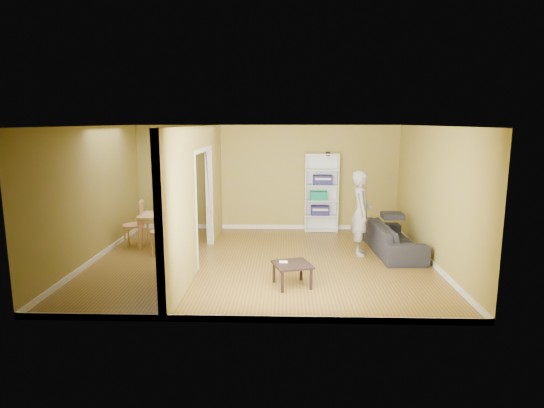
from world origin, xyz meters
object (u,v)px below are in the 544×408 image
(coffee_table, at_px, (292,267))
(chair_near, at_px, (162,230))
(person, at_px, (361,205))
(chair_left, at_px, (134,224))
(bookshelf, at_px, (321,192))
(dining_table, at_px, (167,218))
(chair_far, at_px, (175,219))
(sofa, at_px, (394,234))

(coffee_table, relative_size, chair_near, 0.57)
(person, bearing_deg, chair_left, 89.85)
(bookshelf, xyz_separation_m, dining_table, (-3.44, -1.57, -0.33))
(person, xyz_separation_m, bookshelf, (-0.65, 2.04, -0.05))
(dining_table, xyz_separation_m, chair_far, (0.02, 0.64, -0.17))
(person, height_order, coffee_table, person)
(chair_near, relative_size, chair_far, 1.10)
(person, distance_m, chair_near, 4.08)
(chair_far, bearing_deg, chair_left, 27.06)
(sofa, relative_size, chair_far, 2.24)
(sofa, distance_m, chair_far, 4.88)
(chair_near, bearing_deg, sofa, 11.80)
(sofa, bearing_deg, person, 95.11)
(bookshelf, bearing_deg, coffee_table, -101.05)
(bookshelf, relative_size, dining_table, 1.68)
(chair_near, bearing_deg, bookshelf, 41.64)
(sofa, height_order, chair_far, chair_far)
(coffee_table, xyz_separation_m, chair_near, (-2.63, 1.74, 0.18))
(dining_table, distance_m, chair_left, 0.73)
(sofa, bearing_deg, chair_near, 90.20)
(bookshelf, distance_m, chair_left, 4.49)
(chair_near, bearing_deg, dining_table, 103.11)
(sofa, xyz_separation_m, coffee_table, (-2.12, -1.99, -0.07))
(bookshelf, relative_size, chair_left, 1.90)
(coffee_table, height_order, chair_far, chair_far)
(chair_near, bearing_deg, person, 10.94)
(person, bearing_deg, sofa, -77.22)
(sofa, bearing_deg, dining_table, 82.66)
(bookshelf, height_order, chair_far, bookshelf)
(chair_near, distance_m, chair_far, 1.27)
(sofa, xyz_separation_m, chair_far, (-4.78, 1.01, 0.07))
(bookshelf, distance_m, chair_far, 3.58)
(dining_table, bearing_deg, bookshelf, 24.51)
(dining_table, bearing_deg, person, -6.57)
(sofa, relative_size, chair_near, 2.04)
(dining_table, bearing_deg, chair_left, -175.39)
(chair_near, bearing_deg, chair_left, 152.02)
(bookshelf, height_order, chair_near, bookshelf)
(dining_table, height_order, chair_left, chair_left)
(coffee_table, height_order, chair_near, chair_near)
(chair_far, bearing_deg, chair_near, 74.96)
(coffee_table, distance_m, dining_table, 3.58)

